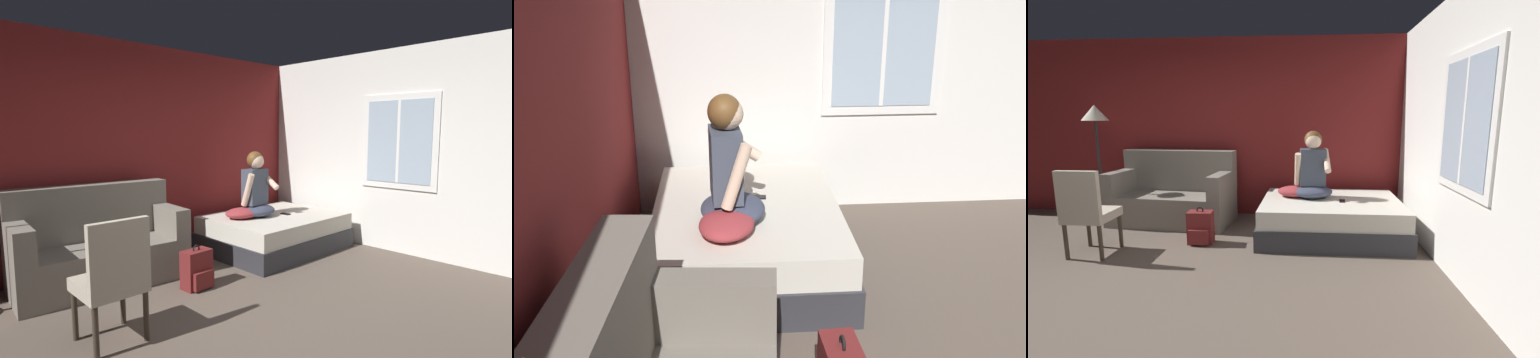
# 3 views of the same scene
# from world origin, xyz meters

# --- Properties ---
(ground_plane) EXTENTS (40.00, 40.00, 0.00)m
(ground_plane) POSITION_xyz_m (0.00, 0.00, 0.00)
(ground_plane) COLOR brown
(wall_back_accent) EXTENTS (10.90, 0.16, 2.70)m
(wall_back_accent) POSITION_xyz_m (0.00, 2.63, 1.35)
(wall_back_accent) COLOR maroon
(wall_back_accent) RESTS_ON ground
(wall_side_with_window) EXTENTS (0.19, 6.51, 2.70)m
(wall_side_with_window) POSITION_xyz_m (3.03, 0.01, 1.35)
(wall_side_with_window) COLOR silver
(wall_side_with_window) RESTS_ON ground
(bed) EXTENTS (1.81, 1.38, 0.48)m
(bed) POSITION_xyz_m (1.88, 1.63, 0.24)
(bed) COLOR #2D2D33
(bed) RESTS_ON ground
(couch) EXTENTS (1.76, 0.95, 1.04)m
(couch) POSITION_xyz_m (-0.38, 2.08, 0.39)
(couch) COLOR slate
(couch) RESTS_ON ground
(side_chair) EXTENTS (0.46, 0.46, 0.98)m
(side_chair) POSITION_xyz_m (-0.82, 0.75, 0.53)
(side_chair) COLOR #382D23
(side_chair) RESTS_ON ground
(person_seated) EXTENTS (0.56, 0.48, 0.88)m
(person_seated) POSITION_xyz_m (1.64, 1.75, 0.84)
(person_seated) COLOR #383D51
(person_seated) RESTS_ON bed
(backpack) EXTENTS (0.31, 0.25, 0.46)m
(backpack) POSITION_xyz_m (0.27, 1.22, 0.19)
(backpack) COLOR maroon
(backpack) RESTS_ON ground
(throw_pillow) EXTENTS (0.53, 0.43, 0.14)m
(throw_pillow) POSITION_xyz_m (1.41, 1.77, 0.55)
(throw_pillow) COLOR #993338
(throw_pillow) RESTS_ON bed
(cell_phone) EXTENTS (0.08, 0.15, 0.01)m
(cell_phone) POSITION_xyz_m (2.01, 1.55, 0.48)
(cell_phone) COLOR black
(cell_phone) RESTS_ON bed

